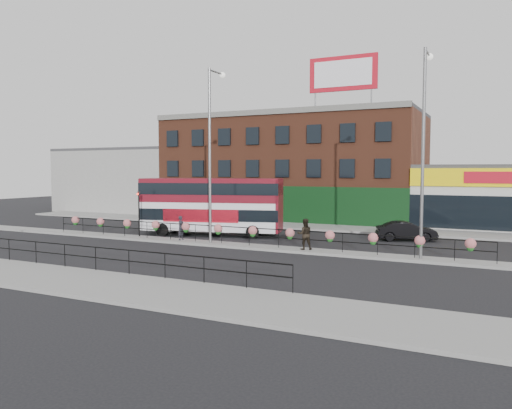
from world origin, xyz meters
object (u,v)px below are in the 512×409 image
at_px(pedestrian_b, 305,234).
at_px(lamp_column_west, 212,140).
at_px(car, 406,231).
at_px(double_decker_bus, 212,200).
at_px(pedestrian_a, 181,228).
at_px(lamp_column_east, 424,135).

relative_size(pedestrian_b, lamp_column_west, 0.16).
relative_size(car, pedestrian_b, 2.32).
distance_m(double_decker_bus, pedestrian_a, 4.25).
distance_m(car, lamp_column_west, 14.65).
xyz_separation_m(car, lamp_column_east, (2.01, -7.32, 6.08)).
xyz_separation_m(double_decker_bus, lamp_column_west, (2.39, -3.86, 4.20)).
relative_size(pedestrian_a, lamp_column_west, 0.14).
xyz_separation_m(car, pedestrian_b, (-4.60, -7.57, 0.41)).
xyz_separation_m(double_decker_bus, pedestrian_b, (8.92, -4.13, -1.53)).
xyz_separation_m(double_decker_bus, pedestrian_a, (-0.05, -3.92, -1.64)).
distance_m(pedestrian_a, pedestrian_b, 8.97).
bearing_deg(lamp_column_east, lamp_column_west, 179.91).
bearing_deg(double_decker_bus, pedestrian_a, -90.67).
bearing_deg(double_decker_bus, car, 14.26).
xyz_separation_m(pedestrian_b, lamp_column_east, (6.60, 0.24, 5.67)).
height_order(double_decker_bus, pedestrian_b, double_decker_bus).
bearing_deg(lamp_column_west, double_decker_bus, 121.74).
bearing_deg(lamp_column_east, double_decker_bus, 165.95).
relative_size(double_decker_bus, pedestrian_b, 5.84).
distance_m(car, lamp_column_east, 9.72).
bearing_deg(lamp_column_west, car, 33.27).
relative_size(car, pedestrian_a, 2.63).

